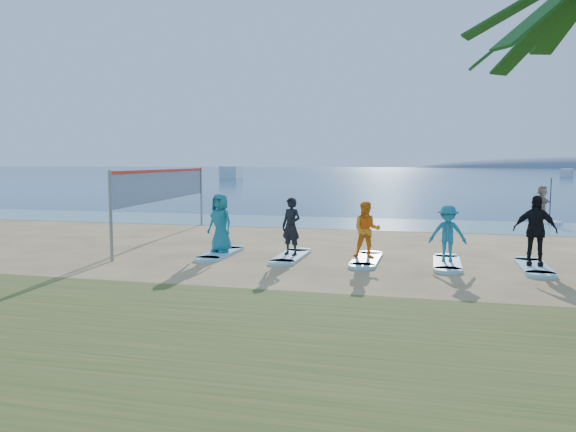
% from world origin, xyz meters
% --- Properties ---
extents(ground, '(600.00, 600.00, 0.00)m').
position_xyz_m(ground, '(0.00, 0.00, 0.00)').
color(ground, tan).
rests_on(ground, ground).
extents(shallow_water, '(600.00, 600.00, 0.00)m').
position_xyz_m(shallow_water, '(0.00, 10.50, 0.01)').
color(shallow_water, teal).
rests_on(shallow_water, ground).
extents(ocean, '(600.00, 600.00, 0.00)m').
position_xyz_m(ocean, '(0.00, 160.00, 0.01)').
color(ocean, navy).
rests_on(ocean, ground).
extents(volleyball_net, '(1.26, 9.01, 2.50)m').
position_xyz_m(volleyball_net, '(-6.26, 3.75, 1.90)').
color(volleyball_net, gray).
rests_on(volleyball_net, ground).
extents(paddleboard, '(1.28, 3.08, 0.12)m').
position_xyz_m(paddleboard, '(7.73, 13.49, 0.06)').
color(paddleboard, silver).
rests_on(paddleboard, ground).
extents(paddleboarder, '(0.46, 1.42, 1.54)m').
position_xyz_m(paddleboarder, '(7.73, 13.49, 0.89)').
color(paddleboarder, tan).
rests_on(paddleboarder, paddleboard).
extents(boat_offshore_a, '(4.46, 8.97, 2.10)m').
position_xyz_m(boat_offshore_a, '(-30.85, 77.23, 0.00)').
color(boat_offshore_a, silver).
rests_on(boat_offshore_a, ground).
extents(boat_offshore_b, '(3.35, 5.68, 1.50)m').
position_xyz_m(boat_offshore_b, '(27.73, 103.51, 0.00)').
color(boat_offshore_b, silver).
rests_on(boat_offshore_b, ground).
extents(surfboard_0, '(0.70, 2.20, 0.09)m').
position_xyz_m(surfboard_0, '(-3.15, 1.01, 0.04)').
color(surfboard_0, '#96DAE8').
rests_on(surfboard_0, ground).
extents(student_0, '(0.98, 0.82, 1.72)m').
position_xyz_m(student_0, '(-3.15, 1.01, 0.95)').
color(student_0, teal).
rests_on(student_0, surfboard_0).
extents(surfboard_1, '(0.70, 2.20, 0.09)m').
position_xyz_m(surfboard_1, '(-1.02, 1.01, 0.04)').
color(surfboard_1, '#96DAE8').
rests_on(surfboard_1, ground).
extents(student_1, '(0.70, 0.59, 1.64)m').
position_xyz_m(student_1, '(-1.02, 1.01, 0.91)').
color(student_1, black).
rests_on(student_1, surfboard_1).
extents(surfboard_2, '(0.70, 2.20, 0.09)m').
position_xyz_m(surfboard_2, '(1.12, 1.01, 0.04)').
color(surfboard_2, '#96DAE8').
rests_on(surfboard_2, ground).
extents(student_2, '(0.82, 0.67, 1.56)m').
position_xyz_m(student_2, '(1.12, 1.01, 0.87)').
color(student_2, orange).
rests_on(student_2, surfboard_2).
extents(surfboard_3, '(0.70, 2.20, 0.09)m').
position_xyz_m(surfboard_3, '(3.26, 1.01, 0.04)').
color(surfboard_3, '#96DAE8').
rests_on(surfboard_3, ground).
extents(student_3, '(0.97, 0.56, 1.50)m').
position_xyz_m(student_3, '(3.26, 1.01, 0.84)').
color(student_3, teal).
rests_on(student_3, surfboard_3).
extents(surfboard_4, '(0.70, 2.20, 0.09)m').
position_xyz_m(surfboard_4, '(5.40, 1.01, 0.04)').
color(surfboard_4, '#96DAE8').
rests_on(surfboard_4, ground).
extents(student_4, '(1.09, 0.53, 1.79)m').
position_xyz_m(student_4, '(5.40, 1.01, 0.99)').
color(student_4, black).
rests_on(student_4, surfboard_4).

